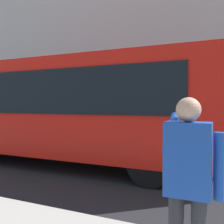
% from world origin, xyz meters
% --- Properties ---
extents(ground_plane, '(60.00, 60.00, 0.00)m').
position_xyz_m(ground_plane, '(0.00, 0.00, 0.00)').
color(ground_plane, '#232326').
extents(building_facade_far, '(28.00, 1.55, 12.00)m').
position_xyz_m(building_facade_far, '(-0.02, -6.80, 5.99)').
color(building_facade_far, beige).
rests_on(building_facade_far, ground_plane).
extents(red_bus, '(9.05, 2.54, 3.08)m').
position_xyz_m(red_bus, '(3.59, 0.36, 1.68)').
color(red_bus, red).
rests_on(red_bus, ground_plane).
extents(pedestrian_photographer, '(0.53, 0.52, 1.70)m').
position_xyz_m(pedestrian_photographer, '(-0.62, 4.44, 1.14)').
color(pedestrian_photographer, '#2D2D33').
rests_on(pedestrian_photographer, sidewalk_curb).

